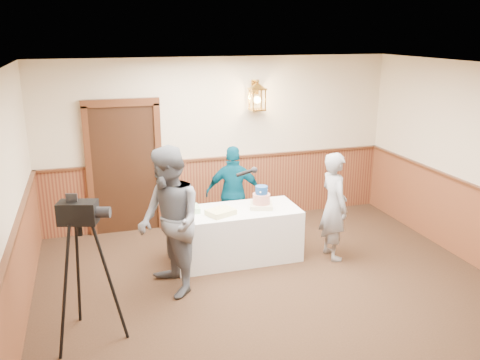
# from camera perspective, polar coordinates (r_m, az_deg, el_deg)

# --- Properties ---
(ground) EXTENTS (7.00, 7.00, 0.00)m
(ground) POSITION_cam_1_polar(r_m,az_deg,el_deg) (6.02, 6.73, -15.86)
(ground) COLOR #301F12
(ground) RESTS_ON ground
(room_shell) EXTENTS (6.02, 7.02, 2.81)m
(room_shell) POSITION_cam_1_polar(r_m,az_deg,el_deg) (5.74, 4.94, -0.69)
(room_shell) COLOR beige
(room_shell) RESTS_ON ground
(display_table) EXTENTS (1.80, 0.80, 0.75)m
(display_table) POSITION_cam_1_polar(r_m,az_deg,el_deg) (7.38, -0.46, -6.10)
(display_table) COLOR white
(display_table) RESTS_ON ground
(tiered_cake) EXTENTS (0.39, 0.39, 0.32)m
(tiered_cake) POSITION_cam_1_polar(r_m,az_deg,el_deg) (7.29, 2.41, -2.17)
(tiered_cake) COLOR beige
(tiered_cake) RESTS_ON display_table
(sheet_cake_yellow) EXTENTS (0.44, 0.40, 0.07)m
(sheet_cake_yellow) POSITION_cam_1_polar(r_m,az_deg,el_deg) (7.05, -2.17, -3.62)
(sheet_cake_yellow) COLOR #FAF095
(sheet_cake_yellow) RESTS_ON display_table
(sheet_cake_green) EXTENTS (0.34, 0.28, 0.08)m
(sheet_cake_green) POSITION_cam_1_polar(r_m,az_deg,el_deg) (7.19, -5.96, -3.28)
(sheet_cake_green) COLOR #A6EAA5
(sheet_cake_green) RESTS_ON display_table
(interviewer) EXTENTS (1.61, 1.05, 1.89)m
(interviewer) POSITION_cam_1_polar(r_m,az_deg,el_deg) (6.32, -7.93, -4.71)
(interviewer) COLOR slate
(interviewer) RESTS_ON ground
(baker) EXTENTS (0.39, 0.58, 1.58)m
(baker) POSITION_cam_1_polar(r_m,az_deg,el_deg) (7.40, 10.50, -2.89)
(baker) COLOR gray
(baker) RESTS_ON ground
(assistant_p) EXTENTS (0.95, 0.61, 1.51)m
(assistant_p) POSITION_cam_1_polar(r_m,az_deg,el_deg) (7.94, -0.68, -1.51)
(assistant_p) COLOR #043F53
(assistant_p) RESTS_ON ground
(tv_camera_rig) EXTENTS (0.61, 0.57, 1.57)m
(tv_camera_rig) POSITION_cam_1_polar(r_m,az_deg,el_deg) (5.65, -17.07, -10.64)
(tv_camera_rig) COLOR black
(tv_camera_rig) RESTS_ON ground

